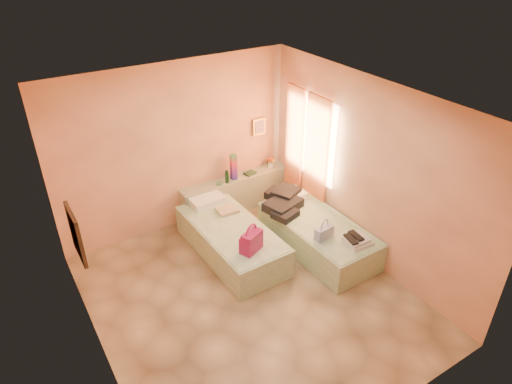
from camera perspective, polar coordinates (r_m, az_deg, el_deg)
ground at (r=6.55m, az=-0.72°, el=-13.06°), size 4.50×4.50×0.00m
room_walls at (r=5.99m, az=-1.99°, el=3.43°), size 4.02×4.51×2.81m
headboard_ledge at (r=8.20m, az=-2.59°, el=-0.21°), size 2.05×0.30×0.65m
bed_left at (r=7.17m, az=-3.10°, el=-6.02°), size 0.94×2.02×0.50m
bed_right at (r=7.33m, az=7.70°, el=-5.37°), size 0.94×2.02×0.50m
water_bottle at (r=7.84m, az=-3.66°, el=1.91°), size 0.07×0.07×0.23m
rainbow_box at (r=7.90m, az=-2.83°, el=3.13°), size 0.11×0.11×0.46m
small_dish at (r=7.85m, az=-4.55°, el=1.09°), size 0.12×0.12×0.03m
green_book at (r=8.15m, az=-0.76°, el=2.38°), size 0.23×0.18×0.03m
flower_vase at (r=8.35m, az=1.86°, el=3.88°), size 0.23×0.23×0.23m
magenta_handbag at (r=6.45m, az=-0.61°, el=-6.16°), size 0.38×0.31×0.32m
khaki_garment at (r=7.37m, az=-3.60°, el=-2.28°), size 0.34×0.28×0.06m
clothes_pile at (r=7.43m, az=3.73°, el=-1.36°), size 0.83×0.83×0.19m
blue_handbag at (r=6.80m, az=8.47°, el=-5.07°), size 0.30×0.15×0.19m
towel_stack at (r=6.80m, az=12.64°, el=-5.99°), size 0.37×0.33×0.10m
sandal_pair at (r=6.74m, az=12.16°, el=-5.61°), size 0.24×0.29×0.03m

